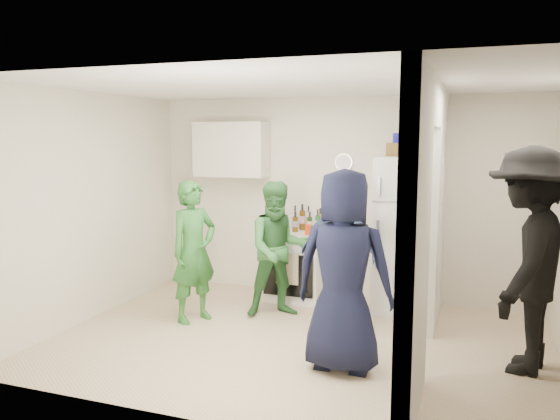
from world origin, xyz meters
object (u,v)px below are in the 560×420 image
object	(u,v)px
fridge	(409,235)
person_green_left	(194,251)
stove	(296,265)
yellow_cup_stack_top	(431,145)
wicker_basket	(403,150)
blue_bowl	(403,138)
person_green_center	(279,249)
person_navy	(344,271)
person_denim	(338,256)
person_nook	(528,260)

from	to	relation	value
fridge	person_green_left	xyz separation A→B (m)	(-2.17, -1.12, -0.12)
stove	yellow_cup_stack_top	distance (m)	2.18
wicker_basket	yellow_cup_stack_top	xyz separation A→B (m)	(0.32, -0.15, 0.05)
blue_bowl	wicker_basket	bearing A→B (deg)	0.00
yellow_cup_stack_top	person_green_center	bearing A→B (deg)	-161.14
wicker_basket	yellow_cup_stack_top	bearing A→B (deg)	-25.11
stove	person_navy	distance (m)	2.17
person_green_center	fridge	bearing A→B (deg)	-6.15
yellow_cup_stack_top	person_green_left	bearing A→B (deg)	-156.94
stove	fridge	xyz separation A→B (m)	(1.37, -0.03, 0.47)
person_denim	person_nook	xyz separation A→B (m)	(1.76, -0.44, 0.19)
person_denim	person_nook	distance (m)	1.82
stove	wicker_basket	bearing A→B (deg)	0.90
yellow_cup_stack_top	person_nook	xyz separation A→B (m)	(0.92, -1.20, -0.95)
blue_bowl	person_green_center	bearing A→B (deg)	-151.27
person_navy	person_nook	size ratio (longest dim) A/B	0.90
stove	blue_bowl	size ratio (longest dim) A/B	3.57
stove	person_green_left	distance (m)	1.44
person_denim	person_nook	bearing A→B (deg)	4.97
stove	yellow_cup_stack_top	xyz separation A→B (m)	(1.59, -0.13, 1.49)
person_green_center	person_navy	bearing A→B (deg)	-80.93
person_navy	person_denim	bearing A→B (deg)	-72.88
fridge	person_green_center	distance (m)	1.50
yellow_cup_stack_top	person_denim	size ratio (longest dim) A/B	0.16
stove	fridge	bearing A→B (deg)	-1.25
fridge	person_green_center	xyz separation A→B (m)	(-1.36, -0.64, -0.14)
wicker_basket	blue_bowl	bearing A→B (deg)	0.00
fridge	yellow_cup_stack_top	xyz separation A→B (m)	(0.22, -0.10, 1.02)
stove	person_nook	xyz separation A→B (m)	(2.51, -1.33, 0.54)
yellow_cup_stack_top	person_navy	world-z (taller)	yellow_cup_stack_top
person_navy	blue_bowl	bearing A→B (deg)	-96.30
stove	wicker_basket	world-z (taller)	wicker_basket
person_denim	person_nook	size ratio (longest dim) A/B	0.81
person_nook	blue_bowl	bearing A→B (deg)	-121.61
person_nook	person_denim	bearing A→B (deg)	-88.10
person_denim	fridge	bearing A→B (deg)	73.20
stove	person_navy	bearing A→B (deg)	-61.07
person_navy	wicker_basket	bearing A→B (deg)	-96.30
blue_bowl	person_denim	world-z (taller)	blue_bowl
person_green_left	person_green_center	distance (m)	0.94
person_navy	person_green_left	bearing A→B (deg)	-20.07
stove	person_denim	distance (m)	1.22
wicker_basket	blue_bowl	size ratio (longest dim) A/B	1.46
person_navy	person_nook	world-z (taller)	person_nook
wicker_basket	person_green_center	size ratio (longest dim) A/B	0.23
wicker_basket	person_green_center	bearing A→B (deg)	-151.27
yellow_cup_stack_top	wicker_basket	bearing A→B (deg)	154.89
wicker_basket	person_nook	size ratio (longest dim) A/B	0.18
fridge	person_navy	size ratio (longest dim) A/B	1.02
fridge	blue_bowl	distance (m)	1.11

